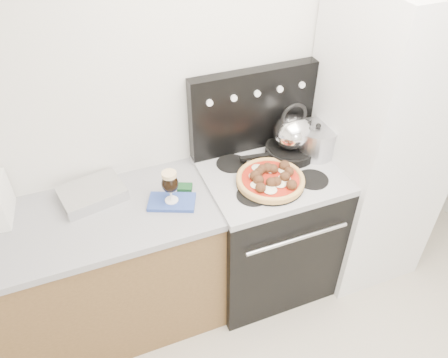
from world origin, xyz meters
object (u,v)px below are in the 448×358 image
pizza (271,178)px  stock_pot (316,141)px  stove_body (266,231)px  skillet (290,150)px  base_cabinet (89,280)px  tea_kettle (292,130)px  pizza_pan (270,183)px  fridge (377,144)px  beer_glass (170,187)px  oven_mitt (172,202)px

pizza → stock_pot: bearing=23.4°
stove_body → skillet: 0.55m
stock_pot → base_cabinet: bearing=-178.3°
tea_kettle → pizza: bearing=-141.2°
tea_kettle → stock_pot: size_ratio=1.03×
pizza → skillet: bearing=41.7°
pizza_pan → stove_body: bearing=60.9°
stove_body → tea_kettle: 0.69m
fridge → skillet: (-0.52, 0.14, -0.00)m
beer_glass → skillet: 0.79m
oven_mitt → pizza_pan: size_ratio=0.65×
pizza → skillet: pizza is taller
base_cabinet → fridge: size_ratio=0.76×
pizza_pan → pizza: (0.00, 0.00, 0.03)m
stove_body → pizza_pan: pizza_pan is taller
pizza → base_cabinet: bearing=173.5°
fridge → beer_glass: size_ratio=10.01×
pizza → skillet: 0.31m
pizza → beer_glass: bearing=173.3°
base_cabinet → stock_pot: bearing=1.7°
base_cabinet → stock_pot: size_ratio=6.21×
pizza → tea_kettle: bearing=41.7°
beer_glass → pizza_pan: size_ratio=0.51×
beer_glass → pizza_pan: beer_glass is taller
stove_body → stock_pot: stock_pot is taller
oven_mitt → tea_kettle: 0.81m
base_cabinet → oven_mitt: oven_mitt is taller
oven_mitt → tea_kettle: bearing=10.4°
fridge → pizza: (-0.75, -0.07, 0.01)m
oven_mitt → stock_pot: 0.93m
base_cabinet → pizza: size_ratio=3.90×
oven_mitt → skillet: (0.77, 0.14, 0.04)m
stove_body → tea_kettle: tea_kettle is taller
base_cabinet → skillet: (1.28, 0.09, 0.52)m
base_cabinet → tea_kettle: (1.28, 0.09, 0.66)m
pizza_pan → stock_pot: (0.37, 0.16, 0.08)m
oven_mitt → pizza_pan: 0.55m
tea_kettle → skillet: bearing=0.0°
fridge → beer_glass: bearing=-179.8°
beer_glass → stock_pot: size_ratio=0.81×
stove_body → stock_pot: 0.65m
stock_pot → pizza_pan: bearing=-156.6°
pizza_pan → tea_kettle: 0.35m
tea_kettle → stock_pot: bearing=-20.3°
oven_mitt → base_cabinet: bearing=173.8°
oven_mitt → tea_kettle: (0.77, 0.14, 0.18)m
base_cabinet → fridge: fridge is taller
oven_mitt → skillet: size_ratio=0.83×
oven_mitt → skillet: skillet is taller
stove_body → beer_glass: 0.83m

